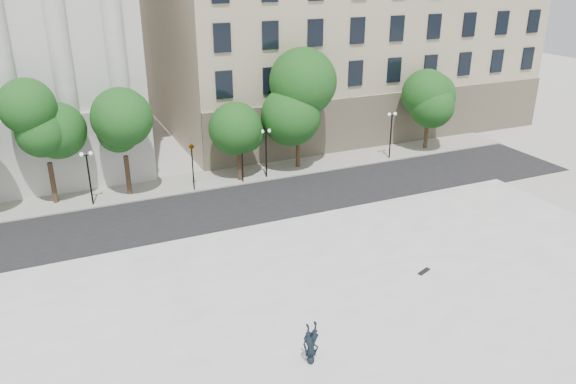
% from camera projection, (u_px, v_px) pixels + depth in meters
% --- Properties ---
extents(ground, '(160.00, 160.00, 0.00)m').
position_uv_depth(ground, '(333.00, 374.00, 23.61)').
color(ground, '#B1AEA8').
rests_on(ground, ground).
extents(plaza, '(44.00, 22.00, 0.45)m').
position_uv_depth(plaza, '(302.00, 330.00, 26.06)').
color(plaza, white).
rests_on(plaza, ground).
extents(street, '(60.00, 8.00, 0.02)m').
position_uv_depth(street, '(209.00, 213.00, 38.81)').
color(street, black).
rests_on(street, ground).
extents(far_sidewalk, '(60.00, 4.00, 0.12)m').
position_uv_depth(far_sidewalk, '(187.00, 183.00, 43.85)').
color(far_sidewalk, '#B0ADA2').
rests_on(far_sidewalk, ground).
extents(building_east, '(36.00, 26.15, 23.00)m').
position_uv_depth(building_east, '(328.00, 12.00, 59.80)').
color(building_east, '#B9A98D').
rests_on(building_east, ground).
extents(traffic_light_west, '(0.86, 1.96, 4.27)m').
position_uv_depth(traffic_light_west, '(191.00, 144.00, 41.06)').
color(traffic_light_west, black).
rests_on(traffic_light_west, ground).
extents(traffic_light_east, '(0.99, 1.77, 4.21)m').
position_uv_depth(traffic_light_east, '(242.00, 138.00, 42.57)').
color(traffic_light_east, black).
rests_on(traffic_light_east, ground).
extents(person_lying, '(0.75, 1.98, 0.53)m').
position_uv_depth(person_lying, '(311.00, 357.00, 23.52)').
color(person_lying, black).
rests_on(person_lying, plaza).
extents(skateboard, '(0.89, 0.53, 0.09)m').
position_uv_depth(skateboard, '(424.00, 271.00, 30.48)').
color(skateboard, black).
rests_on(skateboard, plaza).
extents(street_trees, '(46.64, 5.01, 7.76)m').
position_uv_depth(street_trees, '(178.00, 119.00, 41.35)').
color(street_trees, '#382619').
rests_on(street_trees, ground).
extents(lamp_posts, '(36.28, 0.28, 4.20)m').
position_uv_depth(lamp_posts, '(187.00, 155.00, 41.56)').
color(lamp_posts, black).
rests_on(lamp_posts, ground).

